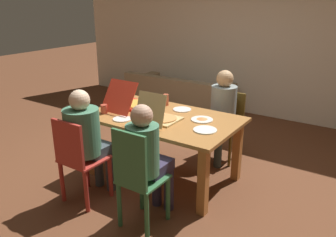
{
  "coord_description": "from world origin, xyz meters",
  "views": [
    {
      "loc": [
        2.08,
        -3.04,
        2.06
      ],
      "look_at": [
        0.0,
        0.1,
        0.71
      ],
      "focal_mm": 36.57,
      "sensor_mm": 36.0,
      "label": 1
    }
  ],
  "objects_px": {
    "person_2": "(86,135)",
    "drinking_glass_1": "(104,109)",
    "person_0": "(222,108)",
    "pizza_box_0": "(134,104)",
    "plate_1": "(202,119)",
    "person_1": "(147,154)",
    "chair_0": "(225,120)",
    "drinking_glass_0": "(166,100)",
    "plate_2": "(205,130)",
    "chair_2": "(78,159)",
    "pizza_box_1": "(160,117)",
    "dining_table": "(163,126)",
    "couch": "(179,98)",
    "chair_1": "(137,178)",
    "plate_0": "(122,119)",
    "plate_3": "(182,109)"
  },
  "relations": [
    {
      "from": "person_2",
      "to": "drinking_glass_1",
      "type": "xyz_separation_m",
      "value": [
        -0.23,
        0.52,
        0.1
      ]
    },
    {
      "from": "person_0",
      "to": "pizza_box_0",
      "type": "distance_m",
      "value": 1.12
    },
    {
      "from": "plate_1",
      "to": "drinking_glass_1",
      "type": "bearing_deg",
      "value": -158.26
    },
    {
      "from": "person_1",
      "to": "plate_1",
      "type": "distance_m",
      "value": 0.93
    },
    {
      "from": "chair_0",
      "to": "drinking_glass_0",
      "type": "bearing_deg",
      "value": -135.28
    },
    {
      "from": "person_0",
      "to": "plate_2",
      "type": "relative_size",
      "value": 4.92
    },
    {
      "from": "chair_2",
      "to": "pizza_box_1",
      "type": "relative_size",
      "value": 2.07
    },
    {
      "from": "person_2",
      "to": "plate_2",
      "type": "bearing_deg",
      "value": 34.36
    },
    {
      "from": "dining_table",
      "to": "person_2",
      "type": "xyz_separation_m",
      "value": [
        -0.41,
        -0.81,
        0.07
      ]
    },
    {
      "from": "pizza_box_0",
      "to": "couch",
      "type": "bearing_deg",
      "value": 107.41
    },
    {
      "from": "person_0",
      "to": "chair_2",
      "type": "distance_m",
      "value": 1.91
    },
    {
      "from": "person_2",
      "to": "plate_1",
      "type": "xyz_separation_m",
      "value": [
        0.83,
        0.95,
        0.05
      ]
    },
    {
      "from": "couch",
      "to": "drinking_glass_1",
      "type": "bearing_deg",
      "value": -78.24
    },
    {
      "from": "drinking_glass_0",
      "to": "dining_table",
      "type": "bearing_deg",
      "value": -60.3
    },
    {
      "from": "chair_2",
      "to": "pizza_box_0",
      "type": "relative_size",
      "value": 1.48
    },
    {
      "from": "dining_table",
      "to": "chair_2",
      "type": "relative_size",
      "value": 1.83
    },
    {
      "from": "chair_1",
      "to": "person_1",
      "type": "distance_m",
      "value": 0.23
    },
    {
      "from": "chair_0",
      "to": "person_1",
      "type": "xyz_separation_m",
      "value": [
        0.0,
        -1.72,
        0.19
      ]
    },
    {
      "from": "pizza_box_1",
      "to": "plate_1",
      "type": "distance_m",
      "value": 0.47
    },
    {
      "from": "plate_1",
      "to": "drinking_glass_0",
      "type": "xyz_separation_m",
      "value": [
        -0.64,
        0.24,
        0.06
      ]
    },
    {
      "from": "plate_0",
      "to": "person_0",
      "type": "bearing_deg",
      "value": 59.11
    },
    {
      "from": "plate_1",
      "to": "chair_1",
      "type": "bearing_deg",
      "value": -93.75
    },
    {
      "from": "dining_table",
      "to": "drinking_glass_1",
      "type": "relative_size",
      "value": 16.27
    },
    {
      "from": "drinking_glass_1",
      "to": "plate_0",
      "type": "bearing_deg",
      "value": -8.62
    },
    {
      "from": "chair_0",
      "to": "pizza_box_1",
      "type": "relative_size",
      "value": 1.94
    },
    {
      "from": "person_1",
      "to": "drinking_glass_0",
      "type": "xyz_separation_m",
      "value": [
        -0.57,
        1.16,
        0.14
      ]
    },
    {
      "from": "plate_1",
      "to": "plate_2",
      "type": "relative_size",
      "value": 1.0
    },
    {
      "from": "pizza_box_1",
      "to": "drinking_glass_1",
      "type": "relative_size",
      "value": 4.3
    },
    {
      "from": "plate_0",
      "to": "plate_2",
      "type": "height_order",
      "value": "same"
    },
    {
      "from": "pizza_box_0",
      "to": "plate_2",
      "type": "bearing_deg",
      "value": -10.28
    },
    {
      "from": "plate_0",
      "to": "drinking_glass_0",
      "type": "xyz_separation_m",
      "value": [
        0.11,
        0.71,
        0.07
      ]
    },
    {
      "from": "chair_1",
      "to": "plate_3",
      "type": "bearing_deg",
      "value": 103.46
    },
    {
      "from": "chair_0",
      "to": "pizza_box_0",
      "type": "bearing_deg",
      "value": -134.65
    },
    {
      "from": "dining_table",
      "to": "plate_3",
      "type": "height_order",
      "value": "plate_3"
    },
    {
      "from": "person_2",
      "to": "pizza_box_0",
      "type": "xyz_separation_m",
      "value": [
        -0.09,
        0.89,
        0.1
      ]
    },
    {
      "from": "dining_table",
      "to": "drinking_glass_0",
      "type": "height_order",
      "value": "drinking_glass_0"
    },
    {
      "from": "chair_0",
      "to": "person_2",
      "type": "height_order",
      "value": "person_2"
    },
    {
      "from": "pizza_box_0",
      "to": "plate_1",
      "type": "xyz_separation_m",
      "value": [
        0.92,
        0.06,
        -0.04
      ]
    },
    {
      "from": "pizza_box_1",
      "to": "plate_1",
      "type": "xyz_separation_m",
      "value": [
        0.36,
        0.3,
        -0.04
      ]
    },
    {
      "from": "chair_0",
      "to": "drinking_glass_0",
      "type": "relative_size",
      "value": 6.14
    },
    {
      "from": "person_2",
      "to": "person_0",
      "type": "bearing_deg",
      "value": 64.65
    },
    {
      "from": "chair_1",
      "to": "person_2",
      "type": "height_order",
      "value": "person_2"
    },
    {
      "from": "chair_0",
      "to": "pizza_box_1",
      "type": "distance_m",
      "value": 1.18
    },
    {
      "from": "dining_table",
      "to": "chair_1",
      "type": "relative_size",
      "value": 1.72
    },
    {
      "from": "plate_0",
      "to": "plate_2",
      "type": "bearing_deg",
      "value": 13.18
    },
    {
      "from": "plate_0",
      "to": "drinking_glass_1",
      "type": "bearing_deg",
      "value": 171.38
    },
    {
      "from": "chair_0",
      "to": "chair_2",
      "type": "distance_m",
      "value": 2.03
    },
    {
      "from": "pizza_box_1",
      "to": "plate_2",
      "type": "xyz_separation_m",
      "value": [
        0.53,
        0.04,
        -0.05
      ]
    },
    {
      "from": "couch",
      "to": "pizza_box_1",
      "type": "bearing_deg",
      "value": -62.54
    },
    {
      "from": "dining_table",
      "to": "chair_1",
      "type": "height_order",
      "value": "chair_1"
    }
  ]
}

